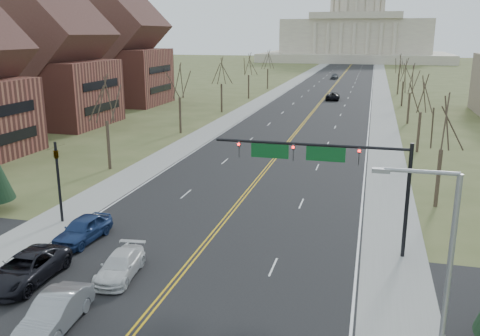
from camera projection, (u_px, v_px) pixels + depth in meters
The scene contains 29 objects.
road at pixel (331, 90), 124.86m from camera, with size 20.00×380.00×0.01m, color black.
cross_road at pixel (169, 288), 27.61m from camera, with size 120.00×14.00×0.01m, color black.
sidewalk_left at pixel (283, 88), 127.78m from camera, with size 4.00×380.00×0.03m, color gray.
sidewalk_right at pixel (381, 91), 121.93m from camera, with size 4.00×380.00×0.03m, color gray.
center_line at pixel (331, 90), 124.86m from camera, with size 0.42×380.00×0.01m, color gold.
edge_line_left at pixel (291, 89), 127.25m from camera, with size 0.15×380.00×0.01m, color silver.
edge_line_right at pixel (372, 91), 122.47m from camera, with size 0.15×380.00×0.01m, color silver.
capitol at pixel (356, 32), 252.04m from camera, with size 90.00×60.00×50.00m.
signal_mast at pixel (324, 162), 31.32m from camera, with size 12.12×0.44×7.20m.
signal_left at pixel (58, 173), 36.47m from camera, with size 0.32×0.36×6.00m.
street_light at pixel (440, 279), 17.55m from camera, with size 2.90×0.25×9.07m.
tree_r_0 at pixel (444, 126), 38.98m from camera, with size 3.74×3.74×8.50m.
tree_l_0 at pixel (105, 101), 50.18m from camera, with size 3.96×3.96×9.00m.
tree_r_1 at pixel (422, 96), 57.68m from camera, with size 3.74×3.74×8.50m.
tree_l_1 at pixel (179, 83), 68.88m from camera, with size 3.96×3.96×9.00m.
tree_r_2 at pixel (411, 81), 76.38m from camera, with size 3.74×3.74×8.50m.
tree_l_2 at pixel (221, 72), 87.58m from camera, with size 3.96×3.96×9.00m.
tree_r_3 at pixel (404, 71), 95.08m from camera, with size 3.74×3.74×8.50m.
tree_l_3 at pixel (249, 65), 106.29m from camera, with size 3.96×3.96×9.00m.
tree_r_4 at pixel (400, 65), 113.78m from camera, with size 3.74×3.74×8.50m.
tree_l_4 at pixel (268, 61), 124.99m from camera, with size 3.96×3.96×9.00m.
bldg_left_mid at pixel (54, 67), 75.34m from camera, with size 15.10×14.28×20.75m.
bldg_left_far at pixel (119, 54), 98.01m from camera, with size 17.10×14.28×23.25m.
car_sb_inner_lead at pixel (55, 312), 23.72m from camera, with size 1.70×4.87×1.60m, color gray.
car_sb_outer_lead at pixel (26, 269), 28.12m from camera, with size 2.66×5.76×1.60m, color black.
car_sb_inner_second at pixel (120, 266), 28.78m from camera, with size 1.88×4.62×1.34m, color silver.
car_sb_outer_second at pixel (83, 229), 33.69m from camera, with size 1.96×4.88×1.66m, color navy.
car_far_nb at pixel (333, 96), 105.60m from camera, with size 2.67×5.79×1.61m, color black.
car_far_sb at pixel (334, 76), 154.01m from camera, with size 1.94×4.82×1.64m, color #505358.
Camera 1 is at (10.06, -17.21, 13.44)m, focal length 38.00 mm.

